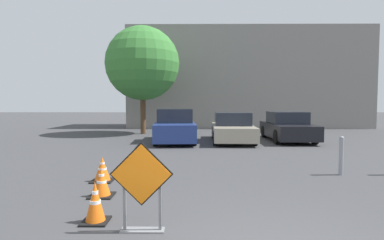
# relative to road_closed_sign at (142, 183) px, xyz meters

# --- Properties ---
(ground_plane) EXTENTS (96.00, 96.00, 0.00)m
(ground_plane) POSITION_rel_road_closed_sign_xyz_m (1.71, 8.91, -0.72)
(ground_plane) COLOR #3D3D3F
(road_closed_sign) EXTENTS (0.92, 0.20, 1.32)m
(road_closed_sign) POSITION_rel_road_closed_sign_xyz_m (0.00, 0.00, 0.00)
(road_closed_sign) COLOR black
(road_closed_sign) RESTS_ON ground_plane
(traffic_cone_nearest) EXTENTS (0.41, 0.41, 0.65)m
(traffic_cone_nearest) POSITION_rel_road_closed_sign_xyz_m (-0.80, 0.36, -0.40)
(traffic_cone_nearest) COLOR black
(traffic_cone_nearest) RESTS_ON ground_plane
(traffic_cone_second) EXTENTS (0.47, 0.47, 0.59)m
(traffic_cone_second) POSITION_rel_road_closed_sign_xyz_m (-1.11, 1.67, -0.43)
(traffic_cone_second) COLOR black
(traffic_cone_second) RESTS_ON ground_plane
(traffic_cone_third) EXTENTS (0.51, 0.51, 0.59)m
(traffic_cone_third) POSITION_rel_road_closed_sign_xyz_m (-1.45, 2.83, -0.43)
(traffic_cone_third) COLOR black
(traffic_cone_third) RESTS_ON ground_plane
(parked_car_nearest) EXTENTS (2.11, 4.31, 1.60)m
(parked_car_nearest) POSITION_rel_road_closed_sign_xyz_m (-0.18, 10.15, 0.01)
(parked_car_nearest) COLOR navy
(parked_car_nearest) RESTS_ON ground_plane
(parked_car_second) EXTENTS (2.07, 4.46, 1.42)m
(parked_car_second) POSITION_rel_road_closed_sign_xyz_m (2.62, 10.35, -0.06)
(parked_car_second) COLOR #A39984
(parked_car_second) RESTS_ON ground_plane
(parked_car_third) EXTENTS (1.96, 4.33, 1.44)m
(parked_car_third) POSITION_rel_road_closed_sign_xyz_m (5.42, 10.74, -0.05)
(parked_car_third) COLOR black
(parked_car_third) RESTS_ON ground_plane
(bollard_nearest) EXTENTS (0.12, 0.12, 1.02)m
(bollard_nearest) POSITION_rel_road_closed_sign_xyz_m (4.60, 3.51, -0.18)
(bollard_nearest) COLOR gray
(bollard_nearest) RESTS_ON ground_plane
(building_facade_backdrop) EXTENTS (18.17, 5.00, 7.52)m
(building_facade_backdrop) POSITION_rel_road_closed_sign_xyz_m (4.87, 19.93, 3.04)
(building_facade_backdrop) COLOR gray
(building_facade_backdrop) RESTS_ON ground_plane
(street_tree_behind_lot) EXTENTS (4.43, 4.43, 6.48)m
(street_tree_behind_lot) POSITION_rel_road_closed_sign_xyz_m (-2.36, 13.90, 3.53)
(street_tree_behind_lot) COLOR #513823
(street_tree_behind_lot) RESTS_ON ground_plane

